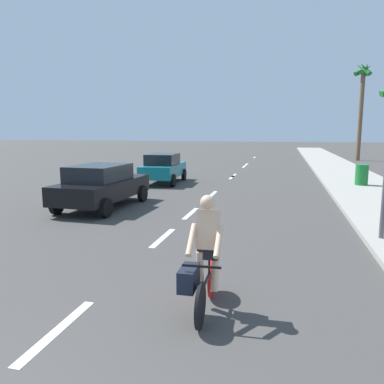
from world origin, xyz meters
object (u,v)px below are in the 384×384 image
at_px(cyclist, 203,260).
at_px(palm_tree_distant, 362,89).
at_px(parked_car_black, 102,185).
at_px(parked_car_teal, 163,167).
at_px(trash_bin_far, 362,175).

distance_m(cyclist, palm_tree_distant, 34.58).
xyz_separation_m(cyclist, parked_car_black, (-5.21, 6.98, 0.01)).
height_order(parked_car_teal, palm_tree_distant, palm_tree_distant).
xyz_separation_m(cyclist, trash_bin_far, (4.88, 14.46, -0.19)).
bearing_deg(parked_car_black, trash_bin_far, 38.87).
bearing_deg(trash_bin_far, parked_car_teal, -176.23).
xyz_separation_m(parked_car_teal, trash_bin_far, (9.97, 0.66, -0.20)).
distance_m(cyclist, parked_car_black, 8.71).
distance_m(parked_car_teal, trash_bin_far, 9.99).
bearing_deg(parked_car_teal, cyclist, -72.91).
height_order(cyclist, parked_car_black, cyclist).
distance_m(parked_car_black, palm_tree_distant, 29.85).
distance_m(cyclist, trash_bin_far, 15.27).
bearing_deg(trash_bin_far, parked_car_black, -143.43).
bearing_deg(parked_car_black, cyclist, -50.93).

